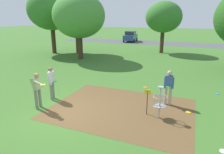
{
  "coord_description": "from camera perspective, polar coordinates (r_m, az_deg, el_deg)",
  "views": [
    {
      "loc": [
        5.01,
        -6.81,
        4.07
      ],
      "look_at": [
        1.09,
        2.71,
        1.0
      ],
      "focal_mm": 31.92,
      "sensor_mm": 36.0,
      "label": 1
    }
  ],
  "objects": [
    {
      "name": "tree_mid_right",
      "position": [
        24.72,
        -17.05,
        17.86
      ],
      "size": [
        5.26,
        5.26,
        7.16
      ],
      "color": "#422D1E",
      "rests_on": "ground"
    },
    {
      "name": "tree_mid_left",
      "position": [
        24.69,
        14.58,
        16.25
      ],
      "size": [
        4.16,
        4.16,
        5.93
      ],
      "color": "#422D1E",
      "rests_on": "ground"
    },
    {
      "name": "parking_lot_strip",
      "position": [
        34.67,
        14.07,
        9.38
      ],
      "size": [
        36.0,
        6.0,
        0.01
      ],
      "primitive_type": "cube",
      "color": "#4C4C51",
      "rests_on": "ground"
    },
    {
      "name": "frisbee_far_left",
      "position": [
        7.6,
        29.39,
        -18.09
      ],
      "size": [
        0.25,
        0.25,
        0.02
      ],
      "primitive_type": "cylinder",
      "color": "white",
      "rests_on": "ground"
    },
    {
      "name": "frisbee_mid_grass",
      "position": [
        12.56,
        27.88,
        -4.27
      ],
      "size": [
        0.2,
        0.2,
        0.02
      ],
      "primitive_type": "cylinder",
      "color": "#1E93DB",
      "rests_on": "ground"
    },
    {
      "name": "tree_far_left",
      "position": [
        20.42,
        -9.45,
        16.91
      ],
      "size": [
        5.08,
        5.08,
        6.43
      ],
      "color": "#422D1E",
      "rests_on": "ground"
    },
    {
      "name": "dirt_tee_pad",
      "position": [
        9.43,
        2.72,
        -8.97
      ],
      "size": [
        6.41,
        4.88,
        0.01
      ],
      "primitive_type": "cube",
      "color": "brown",
      "rests_on": "ground"
    },
    {
      "name": "frisbee_by_tee",
      "position": [
        12.3,
        9.57,
        -2.91
      ],
      "size": [
        0.24,
        0.24,
        0.02
      ],
      "primitive_type": "cylinder",
      "color": "orange",
      "rests_on": "ground"
    },
    {
      "name": "tree_mid_center",
      "position": [
        23.95,
        -10.19,
        17.17
      ],
      "size": [
        3.86,
        3.86,
        6.08
      ],
      "color": "#4C3823",
      "rests_on": "ground"
    },
    {
      "name": "player_waiting_left",
      "position": [
        9.72,
        -20.67,
        -3.0
      ],
      "size": [
        1.08,
        0.56,
        1.71
      ],
      "color": "slate",
      "rests_on": "ground"
    },
    {
      "name": "ground_plane",
      "position": [
        9.38,
        -12.76,
        -9.54
      ],
      "size": [
        160.0,
        160.0,
        0.0
      ],
      "primitive_type": "plane",
      "color": "#3D6B28"
    },
    {
      "name": "player_throwing",
      "position": [
        10.58,
        -16.96,
        -1.19
      ],
      "size": [
        0.44,
        0.5,
        1.71
      ],
      "color": "slate",
      "rests_on": "ground"
    },
    {
      "name": "disc_golf_basket",
      "position": [
        8.57,
        13.17,
        -6.63
      ],
      "size": [
        0.98,
        0.58,
        1.39
      ],
      "color": "#9E9EA3",
      "rests_on": "ground"
    },
    {
      "name": "frisbee_near_basket",
      "position": [
        9.69,
        21.01,
        -9.36
      ],
      "size": [
        0.24,
        0.24,
        0.02
      ],
      "primitive_type": "cylinder",
      "color": "gold",
      "rests_on": "ground"
    },
    {
      "name": "parked_car_leftmost",
      "position": [
        36.04,
        5.32,
        11.52
      ],
      "size": [
        2.25,
        4.34,
        1.84
      ],
      "color": "#2D4784",
      "rests_on": "ground"
    },
    {
      "name": "player_foreground_watching",
      "position": [
        9.86,
        15.92,
        -2.4
      ],
      "size": [
        0.48,
        0.41,
        1.71
      ],
      "color": "tan",
      "rests_on": "ground"
    }
  ]
}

